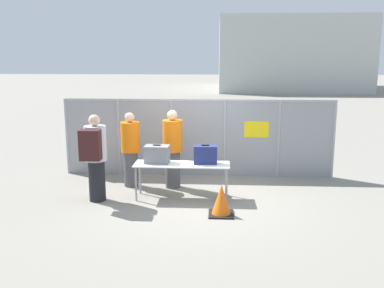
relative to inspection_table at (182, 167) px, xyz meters
name	(u,v)px	position (x,y,z in m)	size (l,w,h in m)	color
ground_plane	(194,198)	(0.25, 0.04, -0.69)	(120.00, 120.00, 0.00)	gray
fence_section	(198,136)	(0.26, 1.79, 0.32)	(6.71, 0.07, 1.92)	#9EA0A5
inspection_table	(182,167)	(0.00, 0.00, 0.00)	(1.99, 0.60, 0.75)	silver
suitcase_grey	(157,154)	(-0.53, 0.07, 0.25)	(0.53, 0.36, 0.39)	slate
suitcase_navy	(205,155)	(0.49, 0.05, 0.25)	(0.49, 0.27, 0.40)	navy
traveler_hooded	(95,155)	(-1.75, -0.31, 0.30)	(0.45, 0.69, 1.80)	black
security_worker_near	(173,148)	(-0.27, 0.75, 0.23)	(0.44, 0.44, 1.78)	#4C4C51
security_worker_far	(130,149)	(-1.25, 0.80, 0.20)	(0.42, 0.42, 1.71)	#4C4C51
utility_trailer	(217,146)	(0.72, 3.37, -0.25)	(3.69, 2.20, 0.76)	white
distant_hangar	(286,55)	(6.87, 31.42, 2.36)	(12.07, 12.72, 6.09)	#B2B7B2
traffic_cone	(221,201)	(0.82, -0.93, -0.41)	(0.48, 0.48, 0.59)	black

